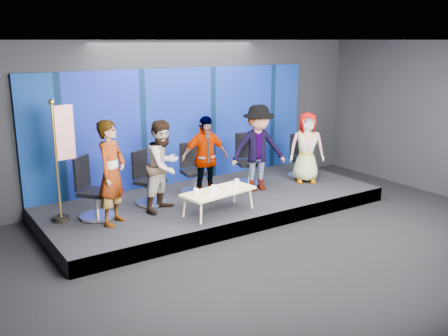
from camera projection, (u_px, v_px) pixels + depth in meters
The scene contains 21 objects.
ground at pixel (291, 251), 8.54m from camera, with size 10.00×10.00×0.00m, color black.
room_walls at pixel (296, 109), 7.93m from camera, with size 10.02×8.02×3.51m.
riser at pixel (214, 204), 10.52m from camera, with size 7.00×3.00×0.30m, color black.
backdrop at pixel (179, 126), 11.33m from camera, with size 7.00×0.08×2.60m, color #062351.
chair_a at pixel (93, 198), 9.14m from camera, with size 0.92×0.92×1.16m.
panelist_a at pixel (112, 173), 8.74m from camera, with size 0.68×0.45×1.88m, color black.
chair_b at pixel (148, 187), 9.96m from camera, with size 0.83×0.83×1.08m.
panelist_b at pixel (163, 166), 9.49m from camera, with size 0.85×0.66×1.75m, color black.
chair_c at pixel (193, 177), 10.71m from camera, with size 0.68×0.68×1.07m.
panelist_c at pixel (205, 158), 10.17m from camera, with size 1.01×0.42×1.73m, color black.
chair_d at pixel (248, 168), 11.35m from camera, with size 0.81×0.81×1.16m.
panelist_d at pixel (258, 148), 10.75m from camera, with size 1.21×0.70×1.87m, color black.
chair_e at pixel (299, 163), 12.03m from camera, with size 0.78×0.78×1.00m.
panelist_e at pixel (307, 147), 11.43m from camera, with size 0.79×0.51×1.62m, color black.
coffee_table at pixel (218, 192), 9.43m from camera, with size 1.52×0.83×0.44m.
mug_a at pixel (196, 191), 9.16m from camera, with size 0.09×0.09×0.11m, color silver.
mug_b at pixel (211, 191), 9.20m from camera, with size 0.08×0.08×0.09m, color silver.
mug_c at pixel (213, 188), 9.43m from camera, with size 0.08×0.08×0.09m, color silver.
mug_d at pixel (229, 186), 9.50m from camera, with size 0.09×0.09×0.10m, color silver.
mug_e at pixel (237, 182), 9.79m from camera, with size 0.09×0.09×0.11m, color silver.
flag_stand at pixel (62, 157), 8.86m from camera, with size 0.51×0.30×2.22m.
Camera 1 is at (-5.31, -5.98, 3.50)m, focal length 40.00 mm.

